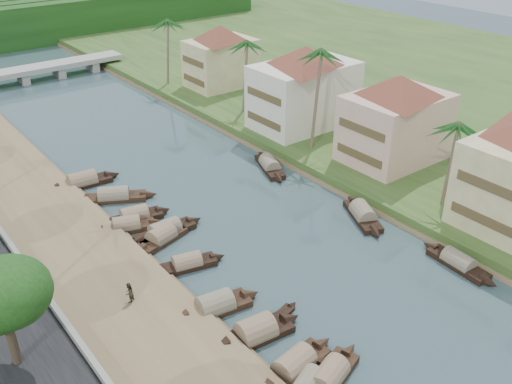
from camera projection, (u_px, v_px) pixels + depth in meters
ground at (359, 296)px, 45.25m from camera, size 220.00×220.00×0.00m
left_bank at (68, 249)px, 50.37m from camera, size 10.00×180.00×0.80m
right_bank at (347, 148)px, 69.11m from camera, size 16.00×180.00×1.20m
retaining_wall at (17, 257)px, 47.65m from camera, size 0.40×180.00×1.10m
bridge at (40, 70)px, 94.53m from camera, size 28.00×4.00×2.40m
building_mid at (396, 118)px, 62.84m from camera, size 14.11×14.11×9.70m
building_far at (304, 86)px, 71.92m from camera, size 15.59×15.59×10.20m
building_distant at (221, 55)px, 86.62m from camera, size 12.62×12.62×9.20m
sampan_2 at (329, 378)px, 37.18m from camera, size 7.94×3.98×2.09m
sampan_4 at (294, 366)px, 38.06m from camera, size 8.06×2.84×2.24m
sampan_5 at (256, 333)px, 40.90m from camera, size 7.89×2.72×2.44m
sampan_6 at (215, 307)px, 43.46m from camera, size 7.95×2.87×2.31m
sampan_7 at (187, 264)px, 48.35m from camera, size 7.16×3.03×1.91m
sampan_8 at (162, 238)px, 51.93m from camera, size 7.24×3.46×2.19m
sampan_9 at (165, 231)px, 52.95m from camera, size 8.17×1.84×2.08m
sampan_10 at (127, 226)px, 53.66m from camera, size 7.39×4.01×2.05m
sampan_11 at (135, 217)px, 55.17m from camera, size 7.61×2.84×2.15m
sampan_12 at (114, 197)px, 58.76m from camera, size 8.72×5.77×2.16m
sampan_13 at (83, 182)px, 61.63m from camera, size 8.70×2.50×2.33m
sampan_14 at (458, 263)px, 48.50m from camera, size 2.01×8.00×1.96m
sampan_15 at (363, 215)px, 55.49m from camera, size 5.11×8.26×2.23m
sampan_16 at (270, 166)px, 65.22m from camera, size 4.52×8.63×2.12m
canoe_1 at (276, 320)px, 42.60m from camera, size 5.28×2.20×0.85m
canoe_2 at (140, 223)px, 54.76m from camera, size 6.02×0.97×0.87m
palm_1 at (456, 127)px, 52.33m from camera, size 3.20×3.20×9.64m
palm_2 at (317, 54)px, 62.67m from camera, size 3.20×3.20×12.97m
palm_3 at (243, 44)px, 74.56m from camera, size 3.20×3.20×10.91m
palm_7 at (164, 23)px, 85.39m from camera, size 3.20×3.20×11.09m
tree_2 at (0, 296)px, 34.53m from camera, size 5.30×5.30×7.68m
tree_6 at (317, 76)px, 76.94m from camera, size 4.98×4.98×6.86m
person_far at (129, 293)px, 43.03m from camera, size 1.02×0.97×1.66m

